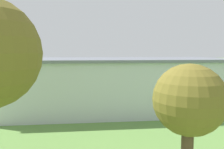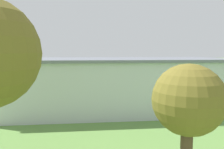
{
  "view_description": "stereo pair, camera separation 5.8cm",
  "coord_description": "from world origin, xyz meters",
  "px_view_note": "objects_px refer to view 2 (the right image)",
  "views": [
    {
      "loc": [
        0.24,
        70.62,
        8.03
      ],
      "look_at": [
        -7.69,
        16.9,
        2.44
      ],
      "focal_mm": 35.66,
      "sensor_mm": 36.0,
      "label": 1
    },
    {
      "loc": [
        0.18,
        70.63,
        8.03
      ],
      "look_at": [
        -7.69,
        16.9,
        2.44
      ],
      "focal_mm": 35.66,
      "sensor_mm": 36.0,
      "label": 2
    }
  ],
  "objects_px": {
    "hangar": "(116,83)",
    "person_beside_truck": "(148,84)",
    "person_watching_takeoff": "(175,85)",
    "tree_behind_hangar_left": "(188,101)",
    "biplane": "(114,69)",
    "car_grey": "(43,88)",
    "car_silver": "(1,91)"
  },
  "relations": [
    {
      "from": "person_beside_truck",
      "to": "biplane",
      "type": "bearing_deg",
      "value": -71.41
    },
    {
      "from": "hangar",
      "to": "person_watching_takeoff",
      "type": "distance_m",
      "value": 21.81
    },
    {
      "from": "tree_behind_hangar_left",
      "to": "car_grey",
      "type": "bearing_deg",
      "value": -68.83
    },
    {
      "from": "person_beside_truck",
      "to": "tree_behind_hangar_left",
      "type": "height_order",
      "value": "tree_behind_hangar_left"
    },
    {
      "from": "biplane",
      "to": "tree_behind_hangar_left",
      "type": "height_order",
      "value": "tree_behind_hangar_left"
    },
    {
      "from": "car_grey",
      "to": "hangar",
      "type": "bearing_deg",
      "value": 130.97
    },
    {
      "from": "car_grey",
      "to": "car_silver",
      "type": "bearing_deg",
      "value": 15.91
    },
    {
      "from": "car_grey",
      "to": "person_watching_takeoff",
      "type": "bearing_deg",
      "value": -178.46
    },
    {
      "from": "person_watching_takeoff",
      "to": "tree_behind_hangar_left",
      "type": "xyz_separation_m",
      "value": [
        14.86,
        34.58,
        4.52
      ]
    },
    {
      "from": "car_silver",
      "to": "tree_behind_hangar_left",
      "type": "xyz_separation_m",
      "value": [
        -20.22,
        31.8,
        4.48
      ]
    },
    {
      "from": "car_silver",
      "to": "person_watching_takeoff",
      "type": "distance_m",
      "value": 35.2
    },
    {
      "from": "car_grey",
      "to": "person_watching_takeoff",
      "type": "height_order",
      "value": "car_grey"
    },
    {
      "from": "car_grey",
      "to": "car_silver",
      "type": "height_order",
      "value": "car_grey"
    },
    {
      "from": "hangar",
      "to": "person_beside_truck",
      "type": "bearing_deg",
      "value": -121.61
    },
    {
      "from": "tree_behind_hangar_left",
      "to": "person_beside_truck",
      "type": "bearing_deg",
      "value": -104.43
    },
    {
      "from": "hangar",
      "to": "person_beside_truck",
      "type": "xyz_separation_m",
      "value": [
        -10.05,
        -16.32,
        -2.68
      ]
    },
    {
      "from": "hangar",
      "to": "car_silver",
      "type": "height_order",
      "value": "hangar"
    },
    {
      "from": "car_grey",
      "to": "tree_behind_hangar_left",
      "type": "distance_m",
      "value": 36.55
    },
    {
      "from": "person_watching_takeoff",
      "to": "person_beside_truck",
      "type": "xyz_separation_m",
      "value": [
        5.61,
        -1.4,
        0.07
      ]
    },
    {
      "from": "car_silver",
      "to": "person_watching_takeoff",
      "type": "height_order",
      "value": "person_watching_takeoff"
    },
    {
      "from": "biplane",
      "to": "hangar",
      "type": "bearing_deg",
      "value": 81.55
    },
    {
      "from": "hangar",
      "to": "car_grey",
      "type": "distance_m",
      "value": 18.96
    },
    {
      "from": "biplane",
      "to": "car_grey",
      "type": "xyz_separation_m",
      "value": [
        17.07,
        17.87,
        -2.11
      ]
    },
    {
      "from": "car_silver",
      "to": "person_watching_takeoff",
      "type": "xyz_separation_m",
      "value": [
        -35.09,
        -2.78,
        -0.04
      ]
    },
    {
      "from": "biplane",
      "to": "tree_behind_hangar_left",
      "type": "distance_m",
      "value": 51.9
    },
    {
      "from": "biplane",
      "to": "person_watching_takeoff",
      "type": "height_order",
      "value": "biplane"
    },
    {
      "from": "hangar",
      "to": "car_grey",
      "type": "bearing_deg",
      "value": -49.03
    },
    {
      "from": "biplane",
      "to": "car_grey",
      "type": "distance_m",
      "value": 24.8
    },
    {
      "from": "biplane",
      "to": "person_beside_truck",
      "type": "distance_m",
      "value": 16.72
    },
    {
      "from": "biplane",
      "to": "tree_behind_hangar_left",
      "type": "bearing_deg",
      "value": 85.61
    },
    {
      "from": "car_silver",
      "to": "tree_behind_hangar_left",
      "type": "distance_m",
      "value": 37.95
    },
    {
      "from": "hangar",
      "to": "person_beside_truck",
      "type": "relative_size",
      "value": 17.99
    }
  ]
}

